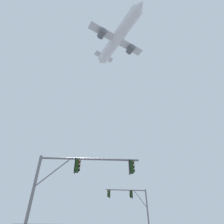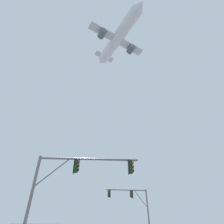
{
  "view_description": "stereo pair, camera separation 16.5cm",
  "coord_description": "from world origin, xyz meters",
  "views": [
    {
      "loc": [
        -0.98,
        -5.32,
        1.29
      ],
      "look_at": [
        -0.18,
        15.48,
        15.66
      ],
      "focal_mm": 28.78,
      "sensor_mm": 36.0,
      "label": 1
    },
    {
      "loc": [
        -0.82,
        -5.33,
        1.29
      ],
      "look_at": [
        -0.18,
        15.48,
        15.66
      ],
      "focal_mm": 28.78,
      "sensor_mm": 36.0,
      "label": 2
    }
  ],
  "objects": [
    {
      "name": "signal_pole_far",
      "position": [
        2.92,
        21.55,
        5.0
      ],
      "size": [
        5.75,
        0.76,
        6.7
      ],
      "color": "slate",
      "rests_on": "ground"
    },
    {
      "name": "airplane",
      "position": [
        2.11,
        27.61,
        52.55
      ],
      "size": [
        17.77,
        23.01,
        6.75
      ],
      "color": "white"
    },
    {
      "name": "signal_pole_near",
      "position": [
        -3.09,
        7.47,
        4.63
      ],
      "size": [
        7.22,
        0.59,
        6.06
      ],
      "color": "slate",
      "rests_on": "ground"
    }
  ]
}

